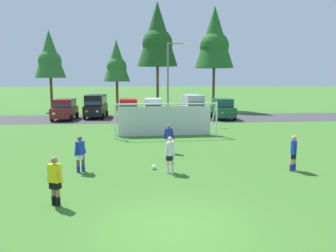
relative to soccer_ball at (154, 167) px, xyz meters
name	(u,v)px	position (x,y,z in m)	size (l,w,h in m)	color
ground_plane	(154,137)	(0.35, 8.84, -0.11)	(400.00, 400.00, 0.00)	#3D7028
parking_lot_strip	(150,118)	(0.35, 20.83, -0.11)	(52.00, 8.40, 0.01)	#3D3D3F
soccer_ball	(154,167)	(0.00, 0.00, 0.00)	(0.22, 0.22, 0.22)	white
soccer_goal	(165,119)	(1.19, 9.18, 1.18)	(7.52, 2.37, 2.57)	white
referee	(55,181)	(-3.41, -4.22, 0.71)	(0.66, 0.47, 1.64)	#936B4C
player_striker_near	(169,139)	(0.98, 3.49, 0.71)	(0.68, 0.42, 1.64)	#936B4C
player_midfield_center	(293,153)	(6.32, -0.74, 0.71)	(0.43, 0.68, 1.64)	tan
player_defender_far	(170,155)	(0.69, -0.62, 0.71)	(0.56, 0.60, 1.64)	beige
player_winger_left	(80,154)	(-3.32, -0.17, 0.71)	(0.46, 0.67, 1.64)	brown
parked_car_slot_far_left	(65,109)	(-8.55, 20.27, 1.00)	(2.19, 4.63, 2.16)	maroon
parked_car_slot_left	(96,106)	(-5.56, 21.95, 1.23)	(2.32, 4.86, 2.52)	black
parked_car_slot_center_left	(129,109)	(-1.92, 20.06, 1.00)	(2.23, 4.65, 2.16)	red
parked_car_slot_center	(153,108)	(0.69, 20.52, 1.00)	(2.21, 4.64, 2.16)	silver
parked_car_slot_center_right	(193,106)	(5.04, 20.88, 1.23)	(2.40, 4.90, 2.52)	#B2B2BC
parked_car_slot_right	(223,108)	(8.08, 19.70, 1.00)	(2.20, 4.63, 2.16)	#194C2D
tree_left_edge	(50,56)	(-12.47, 30.25, 7.18)	(3.98, 3.98, 10.61)	brown
tree_mid_left	(117,62)	(-3.80, 30.16, 6.37)	(3.54, 3.54, 9.44)	brown
tree_center_back	(157,36)	(1.66, 30.01, 9.77)	(5.38, 5.38, 14.36)	brown
tree_mid_right	(214,39)	(9.21, 29.47, 9.40)	(5.18, 5.18, 13.81)	brown
street_lamp	(170,82)	(2.15, 16.61, 3.84)	(2.00, 0.32, 7.62)	slate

